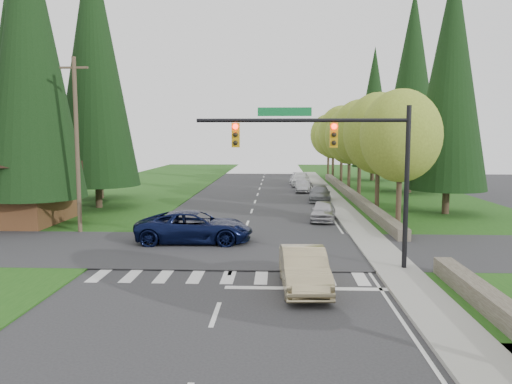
# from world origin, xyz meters

# --- Properties ---
(ground) EXTENTS (120.00, 120.00, 0.00)m
(ground) POSITION_xyz_m (0.00, 0.00, 0.00)
(ground) COLOR #28282B
(ground) RESTS_ON ground
(grass_east) EXTENTS (14.00, 110.00, 0.06)m
(grass_east) POSITION_xyz_m (13.00, 20.00, 0.03)
(grass_east) COLOR #1C4A13
(grass_east) RESTS_ON ground
(grass_west) EXTENTS (14.00, 110.00, 0.06)m
(grass_west) POSITION_xyz_m (-13.00, 20.00, 0.03)
(grass_west) COLOR #1C4A13
(grass_west) RESTS_ON ground
(cross_street) EXTENTS (120.00, 8.00, 0.10)m
(cross_street) POSITION_xyz_m (0.00, 8.00, 0.00)
(cross_street) COLOR #28282B
(cross_street) RESTS_ON ground
(sidewalk_east) EXTENTS (1.80, 80.00, 0.13)m
(sidewalk_east) POSITION_xyz_m (6.90, 22.00, 0.07)
(sidewalk_east) COLOR gray
(sidewalk_east) RESTS_ON ground
(curb_east) EXTENTS (0.20, 80.00, 0.13)m
(curb_east) POSITION_xyz_m (6.05, 22.00, 0.07)
(curb_east) COLOR gray
(curb_east) RESTS_ON ground
(stone_wall_north) EXTENTS (0.70, 40.00, 0.70)m
(stone_wall_north) POSITION_xyz_m (8.60, 30.00, 0.35)
(stone_wall_north) COLOR #4C4438
(stone_wall_north) RESTS_ON ground
(traffic_signal) EXTENTS (8.70, 0.37, 6.80)m
(traffic_signal) POSITION_xyz_m (4.37, 4.50, 4.98)
(traffic_signal) COLOR black
(traffic_signal) RESTS_ON ground
(brown_building) EXTENTS (8.40, 8.40, 5.40)m
(brown_building) POSITION_xyz_m (-15.00, 15.00, 3.14)
(brown_building) COLOR #4C2D19
(brown_building) RESTS_ON ground
(utility_pole) EXTENTS (1.60, 0.24, 10.00)m
(utility_pole) POSITION_xyz_m (-9.50, 12.00, 5.14)
(utility_pole) COLOR #473828
(utility_pole) RESTS_ON ground
(decid_tree_0) EXTENTS (4.80, 4.80, 8.37)m
(decid_tree_0) POSITION_xyz_m (9.20, 14.00, 5.60)
(decid_tree_0) COLOR #38281C
(decid_tree_0) RESTS_ON ground
(decid_tree_1) EXTENTS (5.20, 5.20, 8.80)m
(decid_tree_1) POSITION_xyz_m (9.30, 21.00, 5.80)
(decid_tree_1) COLOR #38281C
(decid_tree_1) RESTS_ON ground
(decid_tree_2) EXTENTS (5.00, 5.00, 8.82)m
(decid_tree_2) POSITION_xyz_m (9.10, 28.00, 5.93)
(decid_tree_2) COLOR #38281C
(decid_tree_2) RESTS_ON ground
(decid_tree_3) EXTENTS (5.00, 5.00, 8.55)m
(decid_tree_3) POSITION_xyz_m (9.20, 35.00, 5.66)
(decid_tree_3) COLOR #38281C
(decid_tree_3) RESTS_ON ground
(decid_tree_4) EXTENTS (5.40, 5.40, 9.18)m
(decid_tree_4) POSITION_xyz_m (9.30, 42.00, 6.06)
(decid_tree_4) COLOR #38281C
(decid_tree_4) RESTS_ON ground
(decid_tree_5) EXTENTS (4.80, 4.80, 8.30)m
(decid_tree_5) POSITION_xyz_m (9.10, 49.00, 5.53)
(decid_tree_5) COLOR #38281C
(decid_tree_5) RESTS_ON ground
(decid_tree_6) EXTENTS (5.20, 5.20, 8.86)m
(decid_tree_6) POSITION_xyz_m (9.20, 56.00, 5.86)
(decid_tree_6) COLOR #38281C
(decid_tree_6) RESTS_ON ground
(conifer_w_a) EXTENTS (6.12, 6.12, 19.80)m
(conifer_w_a) POSITION_xyz_m (-13.00, 14.00, 10.79)
(conifer_w_a) COLOR #38281C
(conifer_w_a) RESTS_ON ground
(conifer_w_b) EXTENTS (5.44, 5.44, 17.80)m
(conifer_w_b) POSITION_xyz_m (-16.00, 18.00, 9.79)
(conifer_w_b) COLOR #38281C
(conifer_w_b) RESTS_ON ground
(conifer_w_c) EXTENTS (6.46, 6.46, 20.80)m
(conifer_w_c) POSITION_xyz_m (-12.00, 22.00, 11.29)
(conifer_w_c) COLOR #38281C
(conifer_w_c) RESTS_ON ground
(conifer_w_e) EXTENTS (5.78, 5.78, 18.80)m
(conifer_w_e) POSITION_xyz_m (-14.00, 28.00, 10.29)
(conifer_w_e) COLOR #38281C
(conifer_w_e) RESTS_ON ground
(conifer_e_a) EXTENTS (5.44, 5.44, 17.80)m
(conifer_e_a) POSITION_xyz_m (14.00, 20.00, 9.79)
(conifer_e_a) COLOR #38281C
(conifer_e_a) RESTS_ON ground
(conifer_e_b) EXTENTS (6.12, 6.12, 19.80)m
(conifer_e_b) POSITION_xyz_m (15.00, 34.00, 10.79)
(conifer_e_b) COLOR #38281C
(conifer_e_b) RESTS_ON ground
(conifer_e_c) EXTENTS (5.10, 5.10, 16.80)m
(conifer_e_c) POSITION_xyz_m (14.00, 48.00, 9.29)
(conifer_e_c) COLOR #38281C
(conifer_e_c) RESTS_ON ground
(sedan_champagne) EXTENTS (1.84, 4.62, 1.50)m
(sedan_champagne) POSITION_xyz_m (2.90, 1.76, 0.75)
(sedan_champagne) COLOR tan
(sedan_champagne) RESTS_ON ground
(suv_navy) EXTENTS (6.14, 2.97, 1.68)m
(suv_navy) POSITION_xyz_m (-2.40, 9.54, 0.84)
(suv_navy) COLOR black
(suv_navy) RESTS_ON ground
(parked_car_a) EXTENTS (2.09, 4.08, 1.33)m
(parked_car_a) POSITION_xyz_m (4.97, 16.86, 0.66)
(parked_car_a) COLOR #B2B1B6
(parked_car_a) RESTS_ON ground
(parked_car_b) EXTENTS (2.18, 4.62, 1.30)m
(parked_car_b) POSITION_xyz_m (5.60, 27.11, 0.65)
(parked_car_b) COLOR slate
(parked_car_b) RESTS_ON ground
(parked_car_c) EXTENTS (1.55, 4.01, 1.30)m
(parked_car_c) POSITION_xyz_m (4.47, 34.34, 0.65)
(parked_car_c) COLOR #A2A2A6
(parked_car_c) RESTS_ON ground
(parked_car_d) EXTENTS (2.31, 4.95, 1.64)m
(parked_car_d) POSITION_xyz_m (4.54, 40.47, 0.82)
(parked_car_d) COLOR white
(parked_car_d) RESTS_ON ground
(parked_car_e) EXTENTS (2.18, 4.49, 1.26)m
(parked_car_e) POSITION_xyz_m (4.33, 43.51, 0.63)
(parked_car_e) COLOR silver
(parked_car_e) RESTS_ON ground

